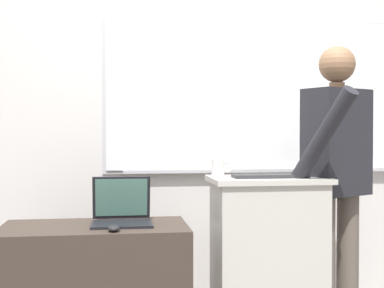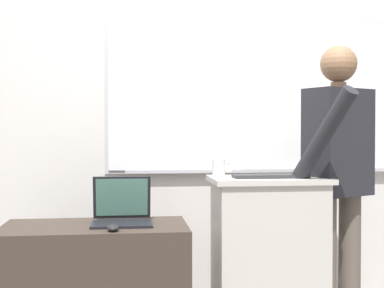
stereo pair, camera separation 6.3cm
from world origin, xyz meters
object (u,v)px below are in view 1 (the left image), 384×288
Objects in this scene: lectern_podium at (268,259)px; computer_mouse_by_laptop at (114,228)px; wireless_keyboard at (270,176)px; coffee_mug at (219,167)px; person_presenter at (337,169)px; laptop at (122,210)px.

computer_mouse_by_laptop is at bearing -165.60° from lectern_podium.
wireless_keyboard is 0.32m from coffee_mug.
laptop is at bearing 153.60° from person_presenter.
coffee_mug is at bearing 30.78° from computer_mouse_by_laptop.
person_presenter reaches higher than coffee_mug.
wireless_keyboard is 3.34× the size of coffee_mug.
coffee_mug reaches higher than lectern_podium.
lectern_podium is 0.88m from laptop.
laptop is (-0.83, 0.02, 0.29)m from lectern_podium.
coffee_mug is (0.62, 0.37, 0.28)m from computer_mouse_by_laptop.
computer_mouse_by_laptop is (-1.30, -0.25, -0.27)m from person_presenter.
wireless_keyboard is (-0.43, -0.08, -0.03)m from person_presenter.
coffee_mug is (-0.26, 0.14, 0.52)m from lectern_podium.
person_presenter is (0.43, 0.03, 0.51)m from lectern_podium.
person_presenter reaches higher than lectern_podium.
computer_mouse_by_laptop is at bearing 164.04° from person_presenter.
coffee_mug is (-0.68, 0.12, 0.01)m from person_presenter.
laptop reaches higher than lectern_podium.
coffee_mug reaches higher than laptop.
laptop is 2.61× the size of coffee_mug.
wireless_keyboard is at bearing -37.55° from coffee_mug.
laptop is 0.25m from computer_mouse_by_laptop.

